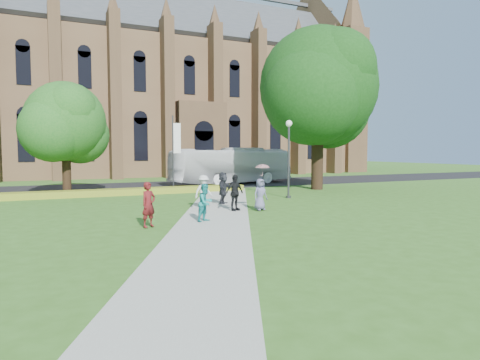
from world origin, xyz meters
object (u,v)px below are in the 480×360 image
pedestrian_0 (149,204)px  tour_coach (232,166)px  streetlamp (289,149)px  large_tree (318,87)px

pedestrian_0 → tour_coach: bearing=29.0°
tour_coach → pedestrian_0: 23.17m
pedestrian_0 → streetlamp: bearing=4.2°
streetlamp → large_tree: 8.73m
streetlamp → pedestrian_0: (-11.13, -7.11, -2.31)m
large_tree → tour_coach: (-4.16, 7.90, -6.62)m
tour_coach → pedestrian_0: size_ratio=6.57×
streetlamp → large_tree: (5.50, 4.50, 5.07)m
tour_coach → large_tree: bearing=-163.0°
streetlamp → tour_coach: size_ratio=0.42×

